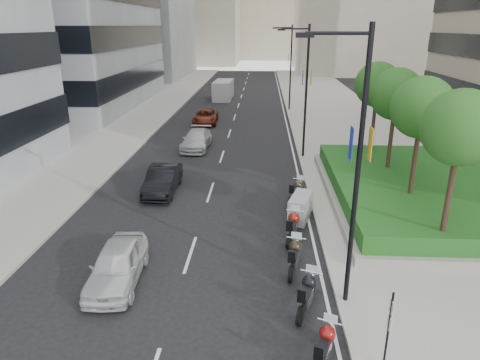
# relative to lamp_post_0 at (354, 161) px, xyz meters

# --- Properties ---
(ground) EXTENTS (160.00, 160.00, 0.00)m
(ground) POSITION_rel_lamp_post_0_xyz_m (-4.14, -1.00, -5.07)
(ground) COLOR black
(ground) RESTS_ON ground
(sidewalk_right) EXTENTS (10.00, 100.00, 0.15)m
(sidewalk_right) POSITION_rel_lamp_post_0_xyz_m (4.86, 29.00, -4.99)
(sidewalk_right) COLOR #9E9B93
(sidewalk_right) RESTS_ON ground
(sidewalk_left) EXTENTS (8.00, 100.00, 0.15)m
(sidewalk_left) POSITION_rel_lamp_post_0_xyz_m (-16.14, 29.00, -4.99)
(sidewalk_left) COLOR #9E9B93
(sidewalk_left) RESTS_ON ground
(lane_edge) EXTENTS (0.12, 100.00, 0.01)m
(lane_edge) POSITION_rel_lamp_post_0_xyz_m (-0.44, 29.00, -5.06)
(lane_edge) COLOR silver
(lane_edge) RESTS_ON ground
(lane_centre) EXTENTS (0.12, 100.00, 0.01)m
(lane_centre) POSITION_rel_lamp_post_0_xyz_m (-5.64, 29.00, -5.06)
(lane_centre) COLOR silver
(lane_centre) RESTS_ON ground
(planter) EXTENTS (10.00, 14.00, 0.40)m
(planter) POSITION_rel_lamp_post_0_xyz_m (5.86, 9.00, -4.72)
(planter) COLOR gray
(planter) RESTS_ON sidewalk_right
(hedge) EXTENTS (9.40, 13.40, 0.80)m
(hedge) POSITION_rel_lamp_post_0_xyz_m (5.86, 9.00, -4.12)
(hedge) COLOR #154B17
(hedge) RESTS_ON planter
(tree_0) EXTENTS (2.80, 2.80, 6.30)m
(tree_0) POSITION_rel_lamp_post_0_xyz_m (4.36, 3.00, 0.36)
(tree_0) COLOR #332319
(tree_0) RESTS_ON planter
(tree_1) EXTENTS (2.80, 2.80, 6.30)m
(tree_1) POSITION_rel_lamp_post_0_xyz_m (4.36, 7.00, 0.36)
(tree_1) COLOR #332319
(tree_1) RESTS_ON planter
(tree_2) EXTENTS (2.80, 2.80, 6.30)m
(tree_2) POSITION_rel_lamp_post_0_xyz_m (4.36, 11.00, 0.36)
(tree_2) COLOR #332319
(tree_2) RESTS_ON planter
(tree_3) EXTENTS (2.80, 2.80, 6.30)m
(tree_3) POSITION_rel_lamp_post_0_xyz_m (4.36, 15.00, 0.36)
(tree_3) COLOR #332319
(tree_3) RESTS_ON planter
(lamp_post_0) EXTENTS (2.34, 0.45, 9.00)m
(lamp_post_0) POSITION_rel_lamp_post_0_xyz_m (0.00, 0.00, 0.00)
(lamp_post_0) COLOR black
(lamp_post_0) RESTS_ON ground
(lamp_post_1) EXTENTS (2.34, 0.45, 9.00)m
(lamp_post_1) POSITION_rel_lamp_post_0_xyz_m (0.00, 17.00, 0.00)
(lamp_post_1) COLOR black
(lamp_post_1) RESTS_ON ground
(lamp_post_2) EXTENTS (2.34, 0.45, 9.00)m
(lamp_post_2) POSITION_rel_lamp_post_0_xyz_m (0.00, 35.00, 0.00)
(lamp_post_2) COLOR black
(lamp_post_2) RESTS_ON ground
(parking_sign) EXTENTS (0.06, 0.32, 2.50)m
(parking_sign) POSITION_rel_lamp_post_0_xyz_m (0.66, -3.00, -3.61)
(parking_sign) COLOR black
(parking_sign) RESTS_ON ground
(motorcycle_1) EXTENTS (0.98, 2.05, 1.07)m
(motorcycle_1) POSITION_rel_lamp_post_0_xyz_m (-0.94, -2.83, -4.49)
(motorcycle_1) COLOR black
(motorcycle_1) RESTS_ON ground
(motorcycle_2) EXTENTS (0.98, 2.18, 1.13)m
(motorcycle_2) POSITION_rel_lamp_post_0_xyz_m (-1.19, -0.38, -4.46)
(motorcycle_2) COLOR black
(motorcycle_2) RESTS_ON ground
(motorcycle_3) EXTENTS (0.77, 2.24, 1.12)m
(motorcycle_3) POSITION_rel_lamp_post_0_xyz_m (-1.46, 2.03, -4.46)
(motorcycle_3) COLOR black
(motorcycle_3) RESTS_ON ground
(motorcycle_4) EXTENTS (0.86, 2.32, 1.17)m
(motorcycle_4) POSITION_rel_lamp_post_0_xyz_m (-1.36, 4.53, -4.44)
(motorcycle_4) COLOR black
(motorcycle_4) RESTS_ON ground
(motorcycle_5) EXTENTS (1.36, 2.18, 1.23)m
(motorcycle_5) POSITION_rel_lamp_post_0_xyz_m (-0.85, 6.66, -4.45)
(motorcycle_5) COLOR black
(motorcycle_5) RESTS_ON ground
(motorcycle_6) EXTENTS (1.08, 2.13, 1.13)m
(motorcycle_6) POSITION_rel_lamp_post_0_xyz_m (-0.89, 8.84, -4.46)
(motorcycle_6) COLOR black
(motorcycle_6) RESTS_ON ground
(car_a) EXTENTS (1.94, 4.30, 1.43)m
(car_a) POSITION_rel_lamp_post_0_xyz_m (-7.94, 0.85, -4.35)
(car_a) COLOR silver
(car_a) RESTS_ON ground
(car_b) EXTENTS (1.61, 4.45, 1.46)m
(car_b) POSITION_rel_lamp_post_0_xyz_m (-8.31, 9.90, -4.34)
(car_b) COLOR black
(car_b) RESTS_ON ground
(car_c) EXTENTS (2.08, 4.83, 1.39)m
(car_c) POSITION_rel_lamp_post_0_xyz_m (-7.77, 19.08, -4.37)
(car_c) COLOR #B9BABB
(car_c) RESTS_ON ground
(car_d) EXTENTS (2.31, 4.77, 1.31)m
(car_d) POSITION_rel_lamp_post_0_xyz_m (-8.23, 27.95, -4.41)
(car_d) COLOR #61180B
(car_d) RESTS_ON ground
(delivery_van) EXTENTS (2.34, 5.63, 2.33)m
(delivery_van) POSITION_rel_lamp_post_0_xyz_m (-7.84, 42.14, -3.98)
(delivery_van) COLOR #ACABAE
(delivery_van) RESTS_ON ground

